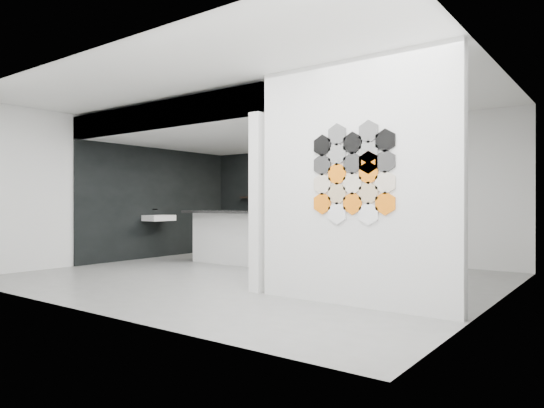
{
  "coord_description": "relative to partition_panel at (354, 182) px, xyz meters",
  "views": [
    {
      "loc": [
        4.75,
        -5.98,
        1.17
      ],
      "look_at": [
        0.1,
        0.3,
        1.15
      ],
      "focal_mm": 32.0,
      "sensor_mm": 36.0,
      "label": 1
    }
  ],
  "objects": [
    {
      "name": "floor",
      "position": [
        -2.23,
        1.0,
        -1.4
      ],
      "size": [
        7.0,
        6.0,
        0.01
      ],
      "primitive_type": "cube",
      "color": "slate"
    },
    {
      "name": "partition_panel",
      "position": [
        0.0,
        0.0,
        0.0
      ],
      "size": [
        2.45,
        0.15,
        2.8
      ],
      "primitive_type": "cube",
      "color": "silver",
      "rests_on": "floor"
    },
    {
      "name": "bay_clad_back",
      "position": [
        -3.52,
        3.97,
        -0.22
      ],
      "size": [
        4.4,
        0.04,
        2.35
      ],
      "primitive_type": "cube",
      "color": "black",
      "rests_on": "floor"
    },
    {
      "name": "bay_clad_left",
      "position": [
        -5.7,
        2.0,
        -0.22
      ],
      "size": [
        0.04,
        4.0,
        2.35
      ],
      "primitive_type": "cube",
      "color": "black",
      "rests_on": "floor"
    },
    {
      "name": "bulkhead",
      "position": [
        -3.52,
        2.0,
        1.15
      ],
      "size": [
        4.4,
        4.0,
        0.4
      ],
      "primitive_type": "cube",
      "color": "silver",
      "rests_on": "corner_column"
    },
    {
      "name": "corner_column",
      "position": [
        -1.41,
        0.0,
        -0.22
      ],
      "size": [
        0.16,
        0.16,
        2.35
      ],
      "primitive_type": "cube",
      "color": "silver",
      "rests_on": "floor"
    },
    {
      "name": "fascia_beam",
      "position": [
        -3.52,
        0.08,
        1.15
      ],
      "size": [
        4.4,
        0.16,
        0.4
      ],
      "primitive_type": "cube",
      "color": "silver",
      "rests_on": "corner_column"
    },
    {
      "name": "wall_basin",
      "position": [
        -5.46,
        1.8,
        -0.55
      ],
      "size": [
        0.4,
        0.6,
        0.12
      ],
      "primitive_type": "cube",
      "color": "silver",
      "rests_on": "bay_clad_left"
    },
    {
      "name": "display_shelf",
      "position": [
        -3.43,
        3.87,
        -0.1
      ],
      "size": [
        3.0,
        0.15,
        0.04
      ],
      "primitive_type": "cube",
      "color": "black",
      "rests_on": "bay_clad_back"
    },
    {
      "name": "kitchen_island",
      "position": [
        -3.62,
        2.13,
        -0.88
      ],
      "size": [
        1.94,
        0.87,
        1.55
      ],
      "rotation": [
        0.0,
        0.0,
        0.01
      ],
      "color": "silver",
      "rests_on": "floor"
    },
    {
      "name": "stockpot",
      "position": [
        -4.5,
        3.87,
        0.01
      ],
      "size": [
        0.28,
        0.28,
        0.18
      ],
      "primitive_type": "cylinder",
      "rotation": [
        0.0,
        0.0,
        -0.3
      ],
      "color": "black",
      "rests_on": "display_shelf"
    },
    {
      "name": "kettle",
      "position": [
        -2.28,
        3.87,
        -0.0
      ],
      "size": [
        0.2,
        0.2,
        0.16
      ],
      "primitive_type": "ellipsoid",
      "rotation": [
        0.0,
        0.0,
        0.1
      ],
      "color": "black",
      "rests_on": "display_shelf"
    },
    {
      "name": "glass_bowl",
      "position": [
        -2.08,
        3.87,
        -0.03
      ],
      "size": [
        0.13,
        0.13,
        0.09
      ],
      "primitive_type": "cylinder",
      "rotation": [
        0.0,
        0.0,
        -0.07
      ],
      "color": "gray",
      "rests_on": "display_shelf"
    },
    {
      "name": "glass_vase",
      "position": [
        -2.08,
        3.87,
        -0.02
      ],
      "size": [
        0.11,
        0.11,
        0.12
      ],
      "primitive_type": "cylinder",
      "rotation": [
        0.0,
        0.0,
        -0.42
      ],
      "color": "gray",
      "rests_on": "display_shelf"
    },
    {
      "name": "bottle_dark",
      "position": [
        -3.46,
        3.87,
        0.0
      ],
      "size": [
        0.07,
        0.07,
        0.16
      ],
      "primitive_type": "cylinder",
      "rotation": [
        0.0,
        0.0,
        0.14
      ],
      "color": "black",
      "rests_on": "display_shelf"
    },
    {
      "name": "utensil_cup",
      "position": [
        -4.24,
        3.87,
        -0.02
      ],
      "size": [
        0.1,
        0.1,
        0.11
      ],
      "primitive_type": "cylinder",
      "rotation": [
        0.0,
        0.0,
        0.13
      ],
      "color": "black",
      "rests_on": "display_shelf"
    },
    {
      "name": "hex_tile_cluster",
      "position": [
        0.03,
        -0.09,
        0.1
      ],
      "size": [
        1.04,
        0.02,
        1.16
      ],
      "color": "orange",
      "rests_on": "partition_panel"
    }
  ]
}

